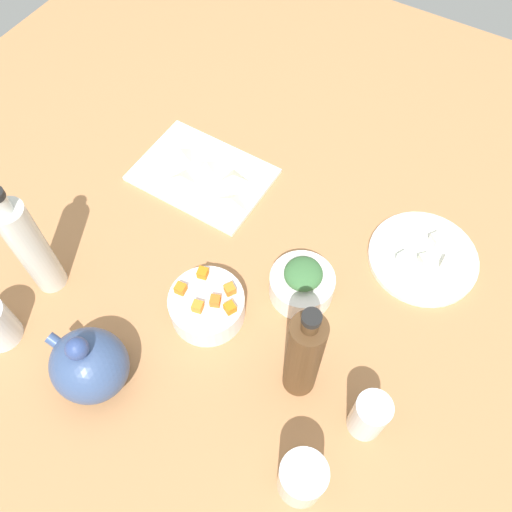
# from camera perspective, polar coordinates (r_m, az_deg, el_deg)

# --- Properties ---
(tabletop) EXTENTS (1.90, 1.90, 0.03)m
(tabletop) POSITION_cam_1_polar(r_m,az_deg,el_deg) (1.07, -0.00, -1.80)
(tabletop) COLOR #AE784B
(tabletop) RESTS_ON ground
(cutting_board) EXTENTS (0.29, 0.21, 0.01)m
(cutting_board) POSITION_cam_1_polar(r_m,az_deg,el_deg) (1.20, -5.69, 8.59)
(cutting_board) COLOR white
(cutting_board) RESTS_ON tabletop
(plate_tofu) EXTENTS (0.22, 0.22, 0.01)m
(plate_tofu) POSITION_cam_1_polar(r_m,az_deg,el_deg) (1.12, 17.30, -0.16)
(plate_tofu) COLOR white
(plate_tofu) RESTS_ON tabletop
(bowl_greens) EXTENTS (0.12, 0.12, 0.05)m
(bowl_greens) POSITION_cam_1_polar(r_m,az_deg,el_deg) (1.01, 4.74, -3.32)
(bowl_greens) COLOR white
(bowl_greens) RESTS_ON tabletop
(bowl_carrots) EXTENTS (0.14, 0.14, 0.06)m
(bowl_carrots) POSITION_cam_1_polar(r_m,az_deg,el_deg) (1.00, -5.21, -5.32)
(bowl_carrots) COLOR white
(bowl_carrots) RESTS_ON tabletop
(teapot) EXTENTS (0.15, 0.13, 0.15)m
(teapot) POSITION_cam_1_polar(r_m,az_deg,el_deg) (0.95, -17.30, -10.97)
(teapot) COLOR #3A517F
(teapot) RESTS_ON tabletop
(bottle_0) EXTENTS (0.06, 0.06, 0.27)m
(bottle_0) POSITION_cam_1_polar(r_m,az_deg,el_deg) (0.86, 5.08, -10.54)
(bottle_0) COLOR #51351D
(bottle_0) RESTS_ON tabletop
(bottle_1) EXTENTS (0.06, 0.06, 0.28)m
(bottle_1) POSITION_cam_1_polar(r_m,az_deg,el_deg) (1.02, -22.83, 0.88)
(bottle_1) COLOR silver
(bottle_1) RESTS_ON tabletop
(drinking_glass_0) EXTENTS (0.07, 0.07, 0.10)m
(drinking_glass_0) POSITION_cam_1_polar(r_m,az_deg,el_deg) (0.88, 4.91, -22.47)
(drinking_glass_0) COLOR white
(drinking_glass_0) RESTS_ON tabletop
(drinking_glass_2) EXTENTS (0.06, 0.06, 0.10)m
(drinking_glass_2) POSITION_cam_1_polar(r_m,az_deg,el_deg) (0.92, 11.93, -16.26)
(drinking_glass_2) COLOR white
(drinking_glass_2) RESTS_ON tabletop
(carrot_cube_0) EXTENTS (0.02, 0.02, 0.02)m
(carrot_cube_0) POSITION_cam_1_polar(r_m,az_deg,el_deg) (0.97, -2.95, -3.47)
(carrot_cube_0) COLOR orange
(carrot_cube_0) RESTS_ON bowl_carrots
(carrot_cube_1) EXTENTS (0.02, 0.02, 0.02)m
(carrot_cube_1) POSITION_cam_1_polar(r_m,az_deg,el_deg) (0.95, -6.21, -5.35)
(carrot_cube_1) COLOR orange
(carrot_cube_1) RESTS_ON bowl_carrots
(carrot_cube_2) EXTENTS (0.02, 0.02, 0.02)m
(carrot_cube_2) POSITION_cam_1_polar(r_m,az_deg,el_deg) (0.97, -8.01, -3.45)
(carrot_cube_2) COLOR orange
(carrot_cube_2) RESTS_ON bowl_carrots
(carrot_cube_3) EXTENTS (0.02, 0.02, 0.02)m
(carrot_cube_3) POSITION_cam_1_polar(r_m,az_deg,el_deg) (0.95, -2.78, -5.52)
(carrot_cube_3) COLOR orange
(carrot_cube_3) RESTS_ON bowl_carrots
(carrot_cube_4) EXTENTS (0.02, 0.02, 0.02)m
(carrot_cube_4) POSITION_cam_1_polar(r_m,az_deg,el_deg) (0.99, -5.68, -1.80)
(carrot_cube_4) COLOR orange
(carrot_cube_4) RESTS_ON bowl_carrots
(carrot_cube_5) EXTENTS (0.02, 0.02, 0.02)m
(carrot_cube_5) POSITION_cam_1_polar(r_m,az_deg,el_deg) (0.96, -4.35, -4.78)
(carrot_cube_5) COLOR orange
(carrot_cube_5) RESTS_ON bowl_carrots
(chopped_greens_mound) EXTENTS (0.08, 0.08, 0.03)m
(chopped_greens_mound) POSITION_cam_1_polar(r_m,az_deg,el_deg) (0.98, 4.92, -2.10)
(chopped_greens_mound) COLOR #3A6B3A
(chopped_greens_mound) RESTS_ON bowl_greens
(tofu_cube_0) EXTENTS (0.03, 0.03, 0.02)m
(tofu_cube_0) POSITION_cam_1_polar(r_m,az_deg,el_deg) (1.13, 18.66, 1.72)
(tofu_cube_0) COLOR silver
(tofu_cube_0) RESTS_ON plate_tofu
(tofu_cube_1) EXTENTS (0.03, 0.03, 0.02)m
(tofu_cube_1) POSITION_cam_1_polar(r_m,az_deg,el_deg) (1.10, 17.57, -0.42)
(tofu_cube_1) COLOR #E9F2CA
(tofu_cube_1) RESTS_ON plate_tofu
(tofu_cube_2) EXTENTS (0.03, 0.03, 0.02)m
(tofu_cube_2) POSITION_cam_1_polar(r_m,az_deg,el_deg) (1.09, 15.48, -0.24)
(tofu_cube_2) COLOR white
(tofu_cube_2) RESTS_ON plate_tofu
(tofu_cube_3) EXTENTS (0.02, 0.02, 0.02)m
(tofu_cube_3) POSITION_cam_1_polar(r_m,az_deg,el_deg) (1.11, 19.72, -0.73)
(tofu_cube_3) COLOR white
(tofu_cube_3) RESTS_ON plate_tofu
(dumpling_0) EXTENTS (0.07, 0.07, 0.03)m
(dumpling_0) POSITION_cam_1_polar(r_m,az_deg,el_deg) (1.19, -5.31, 9.47)
(dumpling_0) COLOR beige
(dumpling_0) RESTS_ON cutting_board
(dumpling_1) EXTENTS (0.08, 0.08, 0.03)m
(dumpling_1) POSITION_cam_1_polar(r_m,az_deg,el_deg) (1.16, -2.41, 8.18)
(dumpling_1) COLOR beige
(dumpling_1) RESTS_ON cutting_board
(dumpling_2) EXTENTS (0.07, 0.07, 0.02)m
(dumpling_2) POSITION_cam_1_polar(r_m,az_deg,el_deg) (1.17, -7.98, 8.07)
(dumpling_2) COLOR beige
(dumpling_2) RESTS_ON cutting_board
(dumpling_3) EXTENTS (0.05, 0.06, 0.03)m
(dumpling_3) POSITION_cam_1_polar(r_m,az_deg,el_deg) (1.22, -8.06, 10.79)
(dumpling_3) COLOR beige
(dumpling_3) RESTS_ON cutting_board
(dumpling_4) EXTENTS (0.06, 0.06, 0.02)m
(dumpling_4) POSITION_cam_1_polar(r_m,az_deg,el_deg) (1.13, -2.73, 5.75)
(dumpling_4) COLOR beige
(dumpling_4) RESTS_ON cutting_board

